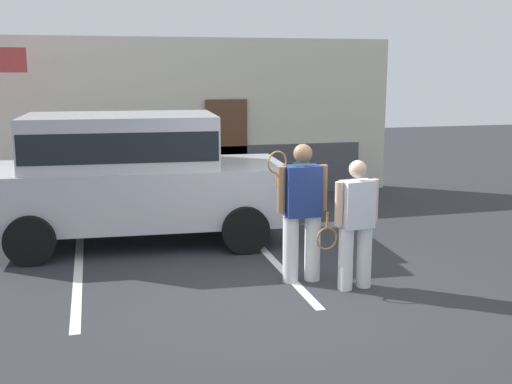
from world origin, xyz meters
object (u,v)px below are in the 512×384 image
(tennis_player_man, at_px, (302,211))
(tennis_player_woman, at_px, (356,223))
(potted_plant_by_porch, at_px, (301,179))
(parked_suv, at_px, (132,172))

(tennis_player_man, relative_size, tennis_player_woman, 1.10)
(tennis_player_woman, height_order, potted_plant_by_porch, tennis_player_woman)
(tennis_player_woman, relative_size, potted_plant_by_porch, 1.85)
(potted_plant_by_porch, bearing_deg, parked_suv, -148.65)
(parked_suv, relative_size, tennis_player_woman, 2.86)
(parked_suv, xyz_separation_m, tennis_player_man, (2.00, -2.48, -0.20))
(tennis_player_man, height_order, potted_plant_by_porch, tennis_player_man)
(parked_suv, height_order, tennis_player_man, parked_suv)
(tennis_player_woman, distance_m, potted_plant_by_porch, 5.20)
(parked_suv, distance_m, potted_plant_by_porch, 4.23)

